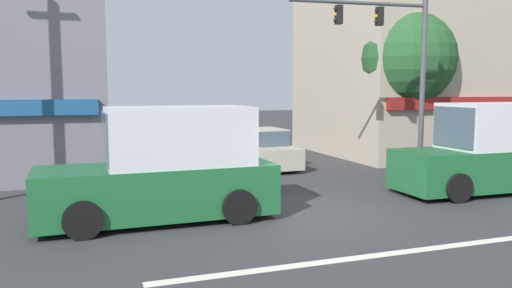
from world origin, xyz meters
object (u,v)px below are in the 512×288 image
traffic_light_mast (398,59)px  box_truck_crossing_leftbound (489,152)px  sedan_crossing_center (264,150)px  street_tree (408,59)px  box_truck_waiting_far (166,169)px  utility_pole_far_right (386,59)px

traffic_light_mast → box_truck_crossing_leftbound: 4.14m
traffic_light_mast → sedan_crossing_center: 6.50m
street_tree → sedan_crossing_center: (-6.12, 0.97, -3.73)m
traffic_light_mast → box_truck_waiting_far: 9.01m
utility_pole_far_right → box_truck_crossing_leftbound: size_ratio=1.54×
street_tree → traffic_light_mast: size_ratio=1.04×
traffic_light_mast → box_truck_crossing_leftbound: (1.80, -2.32, -2.92)m
box_truck_crossing_leftbound → utility_pole_far_right: bearing=83.7°
street_tree → utility_pole_far_right: 1.04m
street_tree → box_truck_crossing_leftbound: (-1.23, -5.90, -3.19)m
box_truck_waiting_far → street_tree: bearing=28.1°
box_truck_waiting_far → traffic_light_mast: bearing=16.4°
sedan_crossing_center → traffic_light_mast: bearing=-55.8°
box_truck_waiting_far → box_truck_crossing_leftbound: bearing=0.5°
traffic_light_mast → box_truck_crossing_leftbound: bearing=-52.1°
traffic_light_mast → box_truck_waiting_far: bearing=-163.6°
box_truck_crossing_leftbound → street_tree: bearing=78.2°
utility_pole_far_right → box_truck_crossing_leftbound: utility_pole_far_right is taller
street_tree → traffic_light_mast: bearing=-130.3°
utility_pole_far_right → sedan_crossing_center: bearing=179.5°
utility_pole_far_right → traffic_light_mast: size_ratio=1.40×
box_truck_crossing_leftbound → box_truck_waiting_far: 9.98m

